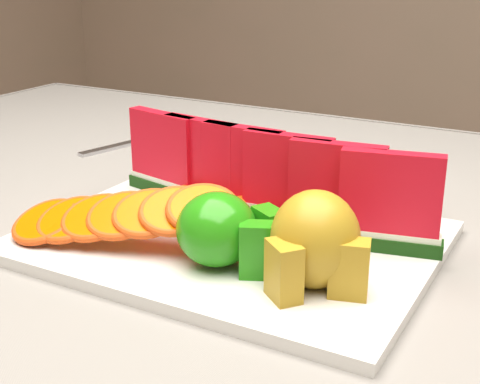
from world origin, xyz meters
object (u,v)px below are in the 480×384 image
fork (131,143)px  platter (232,240)px  side_plate (372,172)px  pear_cluster (315,243)px  apple_cluster (225,231)px

fork → platter: bearing=-38.2°
platter → side_plate: platter is taller
pear_cluster → platter: bearing=153.1°
platter → side_plate: (0.05, 0.29, -0.00)m
platter → apple_cluster: size_ratio=3.88×
platter → fork: platter is taller
side_plate → pear_cluster: bearing=-79.8°
side_plate → fork: side_plate is taller
platter → side_plate: 0.29m
side_plate → fork: bearing=-175.6°
platter → pear_cluster: 0.14m
side_plate → fork: (-0.38, -0.03, -0.00)m
side_plate → fork: 0.38m
apple_cluster → fork: (-0.36, 0.32, -0.04)m
platter → pear_cluster: size_ratio=3.70×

